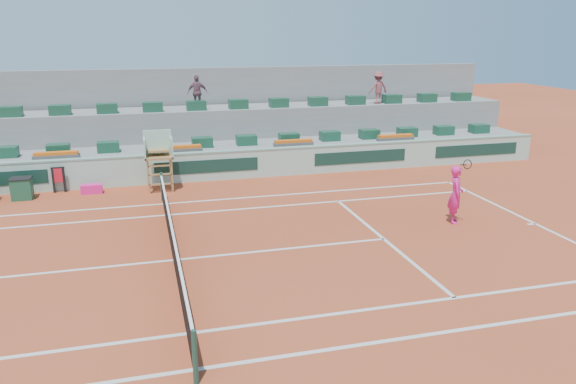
% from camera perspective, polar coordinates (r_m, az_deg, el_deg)
% --- Properties ---
extents(ground, '(90.00, 90.00, 0.00)m').
position_cam_1_polar(ground, '(16.20, -11.53, -6.81)').
color(ground, '#9F3B1E').
rests_on(ground, ground).
extents(seating_tier_lower, '(36.00, 4.00, 1.20)m').
position_cam_1_polar(seating_tier_lower, '(26.26, -13.21, 3.34)').
color(seating_tier_lower, gray).
rests_on(seating_tier_lower, ground).
extents(seating_tier_upper, '(36.00, 2.40, 2.60)m').
position_cam_1_polar(seating_tier_upper, '(27.69, -13.43, 5.45)').
color(seating_tier_upper, gray).
rests_on(seating_tier_upper, ground).
extents(stadium_back_wall, '(36.00, 0.40, 4.40)m').
position_cam_1_polar(stadium_back_wall, '(29.13, -13.66, 7.74)').
color(stadium_back_wall, gray).
rests_on(stadium_back_wall, ground).
extents(player_bag, '(0.81, 0.36, 0.36)m').
position_cam_1_polar(player_bag, '(23.48, -19.32, 0.29)').
color(player_bag, '#FA208E').
rests_on(player_bag, ground).
extents(spectator_mid, '(0.96, 0.43, 1.61)m').
position_cam_1_polar(spectator_mid, '(27.11, -9.19, 9.96)').
color(spectator_mid, '#7D5360').
rests_on(spectator_mid, seating_tier_upper).
extents(spectator_right, '(1.13, 0.76, 1.62)m').
position_cam_1_polar(spectator_right, '(29.25, 9.13, 10.42)').
color(spectator_right, '#8C464A').
rests_on(spectator_right, seating_tier_upper).
extents(court_lines, '(23.89, 11.09, 0.01)m').
position_cam_1_polar(court_lines, '(16.20, -11.53, -6.79)').
color(court_lines, silver).
rests_on(court_lines, ground).
extents(tennis_net, '(0.10, 11.97, 1.10)m').
position_cam_1_polar(tennis_net, '(16.00, -11.64, -5.07)').
color(tennis_net, black).
rests_on(tennis_net, ground).
extents(advertising_hoarding, '(36.00, 0.34, 1.26)m').
position_cam_1_polar(advertising_hoarding, '(24.10, -12.95, 2.31)').
color(advertising_hoarding, '#A5D0BE').
rests_on(advertising_hoarding, ground).
extents(umpire_chair, '(1.10, 0.90, 2.40)m').
position_cam_1_polar(umpire_chair, '(22.93, -13.03, 3.94)').
color(umpire_chair, olive).
rests_on(umpire_chair, ground).
extents(seat_row_lower, '(32.90, 0.60, 0.44)m').
position_cam_1_polar(seat_row_lower, '(25.21, -13.24, 4.72)').
color(seat_row_lower, '#184830').
rests_on(seat_row_lower, seating_tier_lower).
extents(seat_row_upper, '(32.90, 0.60, 0.44)m').
position_cam_1_polar(seat_row_upper, '(26.86, -13.60, 8.41)').
color(seat_row_upper, '#184830').
rests_on(seat_row_upper, seating_tier_upper).
extents(flower_planters, '(26.80, 0.36, 0.28)m').
position_cam_1_polar(flower_planters, '(24.45, -16.67, 3.92)').
color(flower_planters, '#525252').
rests_on(flower_planters, seating_tier_lower).
extents(drink_cooler_a, '(0.77, 0.67, 0.84)m').
position_cam_1_polar(drink_cooler_a, '(23.64, -25.42, 0.33)').
color(drink_cooler_a, '#194C32').
rests_on(drink_cooler_a, ground).
extents(towel_rack, '(0.52, 0.09, 1.03)m').
position_cam_1_polar(towel_rack, '(23.99, -22.28, 1.36)').
color(towel_rack, black).
rests_on(towel_rack, ground).
extents(tennis_player, '(0.72, 0.98, 2.28)m').
position_cam_1_polar(tennis_player, '(19.43, 16.68, -0.22)').
color(tennis_player, '#FA208E').
rests_on(tennis_player, ground).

